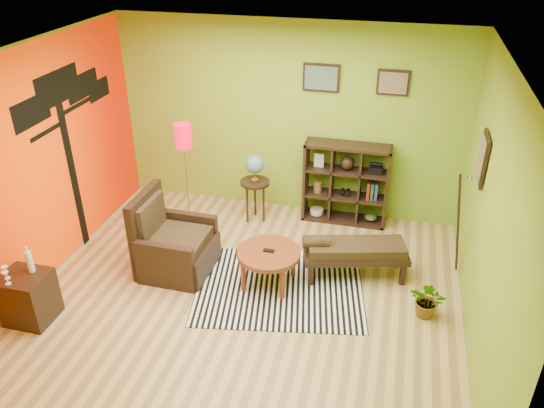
% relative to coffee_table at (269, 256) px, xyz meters
% --- Properties ---
extents(ground, '(5.00, 5.00, 0.00)m').
position_rel_coffee_table_xyz_m(ground, '(-0.21, -0.28, -0.41)').
color(ground, tan).
rests_on(ground, ground).
extents(room_shell, '(5.04, 4.54, 2.82)m').
position_rel_coffee_table_xyz_m(room_shell, '(-0.30, -0.27, 1.39)').
color(room_shell, '#7CA426').
rests_on(room_shell, ground).
extents(zebra_rug, '(2.25, 1.91, 0.01)m').
position_rel_coffee_table_xyz_m(zebra_rug, '(0.15, -0.05, -0.40)').
color(zebra_rug, white).
rests_on(zebra_rug, ground).
extents(coffee_table, '(0.77, 0.77, 0.49)m').
position_rel_coffee_table_xyz_m(coffee_table, '(0.00, 0.00, 0.00)').
color(coffee_table, maroon).
rests_on(coffee_table, ground).
extents(armchair, '(0.87, 0.88, 1.04)m').
position_rel_coffee_table_xyz_m(armchair, '(-1.25, 0.01, -0.09)').
color(armchair, black).
rests_on(armchair, ground).
extents(side_cabinet, '(0.50, 0.45, 0.90)m').
position_rel_coffee_table_xyz_m(side_cabinet, '(-2.41, -1.26, -0.11)').
color(side_cabinet, black).
rests_on(side_cabinet, ground).
extents(floor_lamp, '(0.24, 0.24, 1.60)m').
position_rel_coffee_table_xyz_m(floor_lamp, '(-1.40, 0.95, 0.89)').
color(floor_lamp, silver).
rests_on(floor_lamp, ground).
extents(globe_table, '(0.42, 0.42, 1.03)m').
position_rel_coffee_table_xyz_m(globe_table, '(-0.57, 1.45, 0.37)').
color(globe_table, black).
rests_on(globe_table, ground).
extents(cube_shelf, '(1.20, 0.35, 1.20)m').
position_rel_coffee_table_xyz_m(cube_shelf, '(0.70, 1.75, 0.19)').
color(cube_shelf, black).
rests_on(cube_shelf, ground).
extents(bench, '(1.34, 0.76, 0.59)m').
position_rel_coffee_table_xyz_m(bench, '(0.96, 0.40, -0.03)').
color(bench, black).
rests_on(bench, ground).
extents(potted_plant, '(0.50, 0.52, 0.34)m').
position_rel_coffee_table_xyz_m(potted_plant, '(1.88, -0.15, -0.24)').
color(potted_plant, '#26661E').
rests_on(potted_plant, ground).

